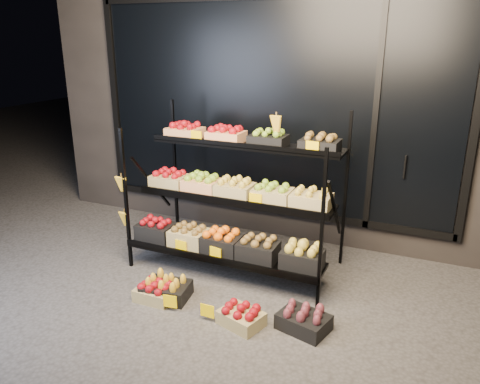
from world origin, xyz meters
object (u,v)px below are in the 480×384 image
at_px(floor_crate_left, 155,292).
at_px(floor_crate_midright, 241,316).
at_px(display_rack, 233,198).
at_px(floor_crate_midleft, 166,288).

bearing_deg(floor_crate_left, floor_crate_midright, -3.06).
bearing_deg(floor_crate_midright, floor_crate_left, -165.23).
height_order(display_rack, floor_crate_midleft, display_rack).
relative_size(floor_crate_midleft, floor_crate_midright, 1.11).
height_order(display_rack, floor_crate_left, display_rack).
distance_m(floor_crate_left, floor_crate_midleft, 0.11).
bearing_deg(display_rack, floor_crate_left, -114.13).
bearing_deg(floor_crate_midleft, floor_crate_left, -146.34).
distance_m(display_rack, floor_crate_midleft, 1.11).
height_order(floor_crate_midleft, floor_crate_midright, floor_crate_midleft).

